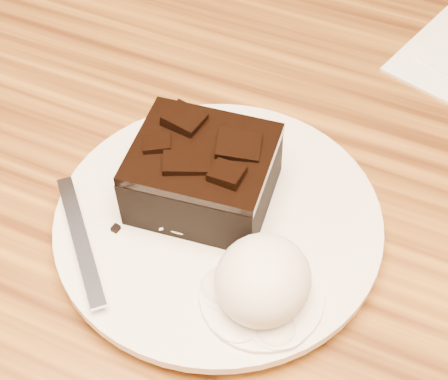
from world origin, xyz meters
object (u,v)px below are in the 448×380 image
at_px(plate, 218,225).
at_px(dining_table, 183,360).
at_px(brownie, 203,177).
at_px(spoon, 179,212).
at_px(ice_cream_scoop, 263,280).

bearing_deg(plate, dining_table, 143.04).
height_order(dining_table, brownie, brownie).
xyz_separation_m(dining_table, brownie, (0.06, -0.04, 0.42)).
xyz_separation_m(brownie, spoon, (-0.01, -0.02, -0.02)).
height_order(dining_table, plate, plate).
height_order(plate, brownie, brownie).
bearing_deg(ice_cream_scoop, dining_table, 140.69).
bearing_deg(spoon, ice_cream_scoop, -69.17).
height_order(dining_table, spoon, spoon).
bearing_deg(plate, spoon, -157.01).
bearing_deg(spoon, dining_table, 82.13).
bearing_deg(brownie, spoon, -109.56).
relative_size(dining_table, plate, 4.99).
xyz_separation_m(plate, brownie, (-0.02, 0.01, 0.03)).
distance_m(dining_table, brownie, 0.42).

